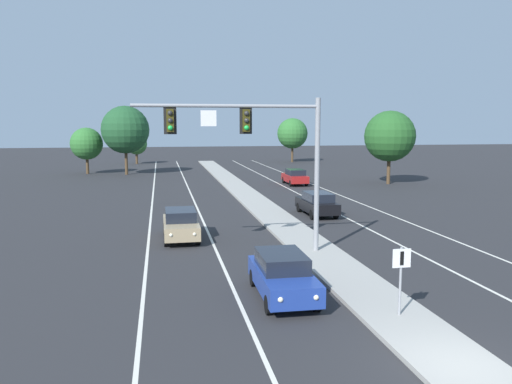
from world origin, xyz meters
TOP-DOWN VIEW (x-y plane):
  - ground_plane at (0.00, 0.00)m, footprint 260.00×260.00m
  - median_island at (0.00, 18.00)m, footprint 2.40×110.00m
  - lane_stripe_oncoming_center at (-4.70, 25.00)m, footprint 0.14×100.00m
  - lane_stripe_receding_center at (4.70, 25.00)m, footprint 0.14×100.00m
  - edge_stripe_left at (-8.00, 25.00)m, footprint 0.14×100.00m
  - edge_stripe_right at (8.00, 25.00)m, footprint 0.14×100.00m
  - overhead_signal_mast at (-2.84, 12.10)m, footprint 8.56×0.44m
  - median_sign_post at (0.05, 3.55)m, footprint 0.60×0.10m
  - car_oncoming_blue at (-3.10, 6.29)m, footprint 1.86×4.49m
  - car_oncoming_tan at (-6.29, 16.39)m, footprint 1.84×4.48m
  - car_receding_black at (3.08, 22.01)m, footprint 1.90×4.50m
  - car_receding_red at (6.14, 39.40)m, footprint 1.83×4.48m
  - tree_far_left_c at (-11.39, 53.38)m, footprint 5.76×5.76m
  - tree_far_right_c at (15.78, 38.29)m, footprint 5.18×5.18m
  - tree_far_left_b at (-16.19, 55.18)m, footprint 3.95×3.95m
  - tree_far_left_a at (-10.89, 70.32)m, footprint 3.27×3.27m
  - tree_far_right_a at (13.73, 69.75)m, footprint 4.89×4.89m

SIDE VIEW (x-z plane):
  - ground_plane at x=0.00m, z-range 0.00..0.00m
  - lane_stripe_oncoming_center at x=-4.70m, z-range 0.00..0.01m
  - lane_stripe_receding_center at x=4.70m, z-range 0.00..0.01m
  - edge_stripe_left at x=-8.00m, z-range 0.00..0.01m
  - edge_stripe_right at x=8.00m, z-range 0.00..0.01m
  - median_island at x=0.00m, z-range 0.00..0.15m
  - car_oncoming_blue at x=-3.10m, z-range 0.03..1.61m
  - car_oncoming_tan at x=-6.29m, z-range 0.03..1.61m
  - car_receding_black at x=3.08m, z-range 0.03..1.61m
  - car_receding_red at x=6.14m, z-range 0.03..1.61m
  - median_sign_post at x=0.05m, z-range 0.49..2.69m
  - tree_far_left_a at x=-10.89m, z-range 0.72..5.45m
  - tree_far_left_b at x=-16.19m, z-range 0.87..6.58m
  - tree_far_right_a at x=13.73m, z-range 1.08..8.15m
  - tree_far_right_c at x=15.78m, z-range 1.15..8.65m
  - overhead_signal_mast at x=-2.84m, z-range 1.78..8.98m
  - tree_far_left_c at x=-11.39m, z-range 1.28..9.61m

